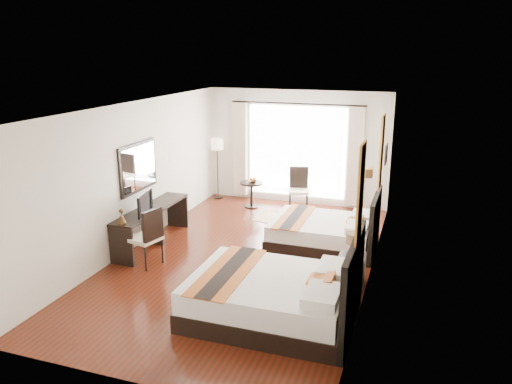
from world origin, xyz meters
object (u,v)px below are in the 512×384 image
(vase, at_px, (350,258))
(side_table, at_px, (252,195))
(desk_chair, at_px, (146,248))
(floor_lamp, at_px, (217,148))
(table_lamp, at_px, (353,240))
(console_desk, at_px, (152,226))
(bed_far, at_px, (326,232))
(nightstand, at_px, (351,271))
(television, at_px, (142,203))
(window_chair, at_px, (298,197))
(bed_near, at_px, (277,296))
(fruit_bowl, at_px, (253,182))

(vase, bearing_deg, side_table, 128.78)
(desk_chair, distance_m, floor_lamp, 4.38)
(table_lamp, distance_m, desk_chair, 3.63)
(console_desk, bearing_deg, side_table, 69.64)
(vase, bearing_deg, bed_far, 112.01)
(nightstand, bearing_deg, vase, -89.73)
(nightstand, height_order, side_table, side_table)
(table_lamp, relative_size, vase, 2.67)
(console_desk, distance_m, television, 0.68)
(desk_chair, relative_size, window_chair, 1.04)
(vase, height_order, floor_lamp, floor_lamp)
(vase, relative_size, window_chair, 0.13)
(bed_far, xyz_separation_m, vase, (0.71, -1.75, 0.27))
(console_desk, xyz_separation_m, window_chair, (2.21, 3.03, -0.06))
(window_chair, bearing_deg, desk_chair, -38.86)
(window_chair, bearing_deg, vase, 11.06)
(console_desk, xyz_separation_m, floor_lamp, (-0.01, 3.34, 0.94))
(bed_near, height_order, bed_far, bed_near)
(bed_far, relative_size, nightstand, 3.87)
(bed_far, height_order, side_table, bed_far)
(side_table, bearing_deg, bed_near, -66.82)
(bed_near, distance_m, bed_far, 2.92)
(table_lamp, relative_size, side_table, 0.57)
(bed_near, xyz_separation_m, side_table, (-2.06, 4.80, -0.03))
(floor_lamp, xyz_separation_m, side_table, (1.08, -0.46, -1.00))
(side_table, bearing_deg, television, -107.95)
(fruit_bowl, bearing_deg, television, -108.64)
(console_desk, bearing_deg, floor_lamp, 90.17)
(television, bearing_deg, console_desk, -7.23)
(vase, distance_m, fruit_bowl, 4.62)
(vase, bearing_deg, desk_chair, -177.48)
(vase, relative_size, floor_lamp, 0.09)
(floor_lamp, bearing_deg, television, -89.54)
(bed_near, xyz_separation_m, vase, (0.86, 1.17, 0.23))
(bed_near, relative_size, desk_chair, 2.19)
(table_lamp, xyz_separation_m, side_table, (-2.90, 3.30, -0.43))
(console_desk, bearing_deg, vase, -10.62)
(desk_chair, bearing_deg, fruit_bowl, -86.71)
(bed_far, xyz_separation_m, window_chair, (-1.07, 2.03, 0.02))
(desk_chair, bearing_deg, console_desk, -52.32)
(vase, xyz_separation_m, console_desk, (-3.99, 0.75, -0.19))
(table_lamp, bearing_deg, window_chair, 117.15)
(console_desk, distance_m, side_table, 3.08)
(bed_far, distance_m, floor_lamp, 4.17)
(desk_chair, bearing_deg, side_table, -86.12)
(bed_far, relative_size, window_chair, 1.97)
(side_table, distance_m, fruit_bowl, 0.34)
(vase, bearing_deg, console_desk, 169.38)
(vase, height_order, side_table, vase)
(vase, height_order, television, television)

